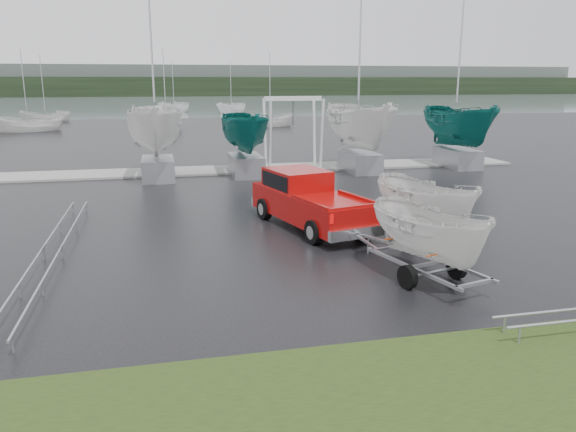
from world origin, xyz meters
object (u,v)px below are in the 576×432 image
Objects in this scene: pickup_truck at (306,198)px; trailer_parked at (429,162)px; boat_hoist at (293,122)px; trailer_hitched at (432,187)px.

pickup_truck is 4.63m from trailer_parked.
boat_hoist is (2.61, 12.95, 1.67)m from pickup_truck.
boat_hoist is at bearing 72.59° from trailer_hitched.
trailer_hitched is 0.93× the size of trailer_parked.
pickup_truck is 1.47× the size of boat_hoist.
trailer_hitched is (1.57, -6.17, 1.46)m from pickup_truck.
trailer_parked reaches higher than trailer_hitched.
pickup_truck is 1.25× the size of trailer_parked.
pickup_truck is at bearing 90.00° from trailer_hitched.
boat_hoist reaches higher than pickup_truck.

